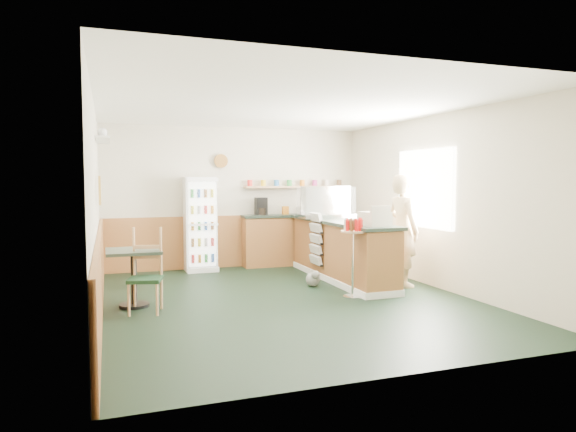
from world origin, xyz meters
name	(u,v)px	position (x,y,z in m)	size (l,w,h in m)	color
ground	(287,300)	(0.00, 0.00, 0.00)	(6.00, 6.00, 0.00)	black
room_envelope	(257,191)	(-0.23, 0.73, 1.52)	(5.04, 6.02, 2.72)	beige
service_counter	(341,253)	(1.35, 1.07, 0.46)	(0.68, 3.01, 1.01)	#A66B35
back_counter	(297,237)	(1.19, 2.80, 0.55)	(2.24, 0.42, 1.69)	#A66B35
drinks_fridge	(200,224)	(-0.74, 2.74, 0.87)	(0.57, 0.51, 1.74)	white
display_case	(326,202)	(1.35, 1.73, 1.29)	(0.98, 0.51, 0.55)	silver
cash_register	(374,219)	(1.35, -0.06, 1.11)	(0.36, 0.38, 0.21)	beige
shopkeeper	(403,230)	(2.05, 0.28, 0.89)	(0.59, 0.43, 1.78)	tan
condiment_stand	(353,244)	(0.95, -0.18, 0.78)	(0.36, 0.36, 1.12)	silver
newspaper_rack	(316,239)	(0.99, 1.33, 0.68)	(0.09, 0.45, 0.90)	black
cafe_table	(134,267)	(-2.05, 0.30, 0.54)	(0.70, 0.70, 0.77)	black
cafe_chair	(145,268)	(-1.93, 0.01, 0.56)	(0.49, 0.49, 1.08)	black
dog_doorstop	(313,279)	(0.69, 0.71, 0.13)	(0.22, 0.29, 0.27)	gray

